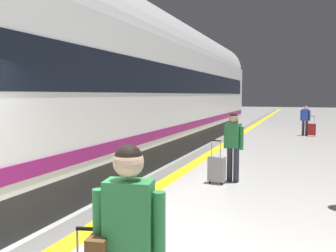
{
  "coord_description": "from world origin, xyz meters",
  "views": [
    {
      "loc": [
        2.25,
        -2.54,
        2.06
      ],
      "look_at": [
        -0.76,
        5.53,
        1.31
      ],
      "focal_mm": 38.47,
      "sensor_mm": 36.0,
      "label": 1
    }
  ],
  "objects_px": {
    "passenger_mid": "(305,117)",
    "suitcase_mid": "(312,129)",
    "suitcase_near": "(217,169)",
    "traveller_foreground": "(127,244)",
    "passenger_near": "(233,142)",
    "high_speed_train": "(121,80)"
  },
  "relations": [
    {
      "from": "high_speed_train",
      "to": "suitcase_near",
      "type": "distance_m",
      "value": 4.12
    },
    {
      "from": "suitcase_near",
      "to": "suitcase_mid",
      "type": "height_order",
      "value": "suitcase_near"
    },
    {
      "from": "passenger_mid",
      "to": "high_speed_train",
      "type": "bearing_deg",
      "value": -117.75
    },
    {
      "from": "traveller_foreground",
      "to": "suitcase_near",
      "type": "distance_m",
      "value": 5.92
    },
    {
      "from": "passenger_near",
      "to": "passenger_mid",
      "type": "distance_m",
      "value": 11.06
    },
    {
      "from": "traveller_foreground",
      "to": "suitcase_mid",
      "type": "bearing_deg",
      "value": 84.53
    },
    {
      "from": "suitcase_near",
      "to": "suitcase_mid",
      "type": "xyz_separation_m",
      "value": [
        2.29,
        11.06,
        -0.0
      ]
    },
    {
      "from": "suitcase_near",
      "to": "suitcase_mid",
      "type": "distance_m",
      "value": 11.29
    },
    {
      "from": "high_speed_train",
      "to": "passenger_mid",
      "type": "xyz_separation_m",
      "value": [
        5.18,
        9.84,
        -1.59
      ]
    },
    {
      "from": "suitcase_near",
      "to": "passenger_mid",
      "type": "bearing_deg",
      "value": 80.08
    },
    {
      "from": "high_speed_train",
      "to": "suitcase_mid",
      "type": "bearing_deg",
      "value": 60.34
    },
    {
      "from": "high_speed_train",
      "to": "passenger_mid",
      "type": "distance_m",
      "value": 11.24
    },
    {
      "from": "suitcase_near",
      "to": "traveller_foreground",
      "type": "bearing_deg",
      "value": -83.49
    },
    {
      "from": "passenger_mid",
      "to": "suitcase_mid",
      "type": "height_order",
      "value": "passenger_mid"
    },
    {
      "from": "suitcase_mid",
      "to": "traveller_foreground",
      "type": "bearing_deg",
      "value": -95.47
    },
    {
      "from": "passenger_near",
      "to": "suitcase_mid",
      "type": "height_order",
      "value": "passenger_near"
    },
    {
      "from": "passenger_near",
      "to": "suitcase_mid",
      "type": "xyz_separation_m",
      "value": [
        1.97,
        10.74,
        -0.61
      ]
    },
    {
      "from": "high_speed_train",
      "to": "passenger_near",
      "type": "relative_size",
      "value": 17.25
    },
    {
      "from": "high_speed_train",
      "to": "suitcase_mid",
      "type": "relative_size",
      "value": 27.9
    },
    {
      "from": "suitcase_near",
      "to": "passenger_near",
      "type": "bearing_deg",
      "value": 44.38
    },
    {
      "from": "high_speed_train",
      "to": "suitcase_near",
      "type": "relative_size",
      "value": 27.69
    },
    {
      "from": "traveller_foreground",
      "to": "suitcase_mid",
      "type": "height_order",
      "value": "traveller_foreground"
    }
  ]
}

